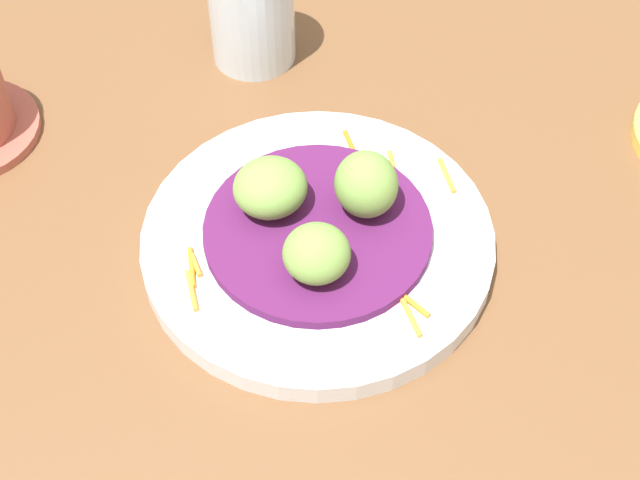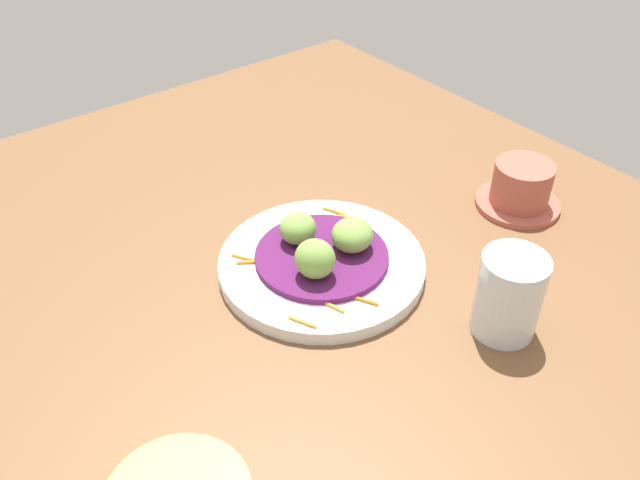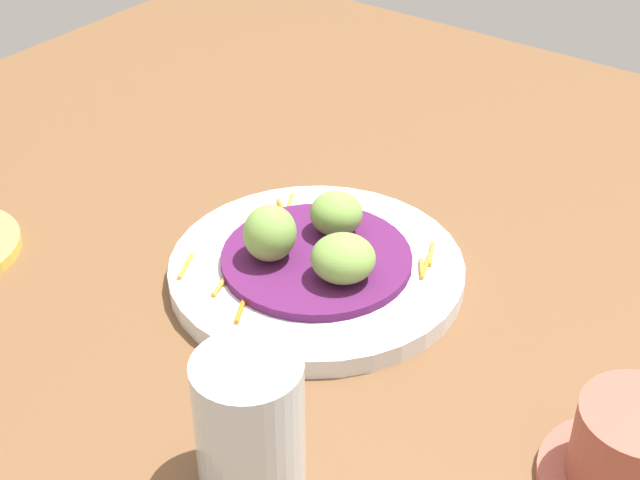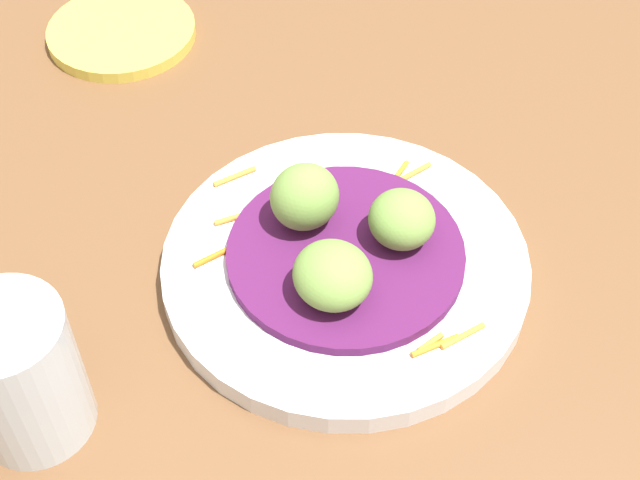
{
  "view_description": "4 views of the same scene",
  "coord_description": "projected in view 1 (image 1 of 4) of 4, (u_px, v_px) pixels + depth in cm",
  "views": [
    {
      "loc": [
        -38.45,
        -2.88,
        55.35
      ],
      "look_at": [
        0.78,
        4.91,
        5.59
      ],
      "focal_mm": 52.43,
      "sensor_mm": 36.0,
      "label": 1
    },
    {
      "loc": [
        50.74,
        -32.52,
        54.81
      ],
      "look_at": [
        1.84,
        5.91,
        5.9
      ],
      "focal_mm": 36.72,
      "sensor_mm": 36.0,
      "label": 2
    },
    {
      "loc": [
        54.33,
        43.97,
        50.27
      ],
      "look_at": [
        2.11,
        5.38,
        5.68
      ],
      "focal_mm": 52.26,
      "sensor_mm": 36.0,
      "label": 3
    },
    {
      "loc": [
        8.41,
        45.93,
        52.25
      ],
      "look_at": [
        4.47,
        5.19,
        5.45
      ],
      "focal_mm": 51.97,
      "sensor_mm": 36.0,
      "label": 4
    }
  ],
  "objects": [
    {
      "name": "water_glass",
      "position": [
        252.0,
        8.0,
        0.78
      ],
      "size": [
        7.17,
        7.17,
        9.87
      ],
      "primitive_type": "cylinder",
      "color": "silver",
      "rests_on": "table_surface"
    },
    {
      "name": "cabbage_bed",
      "position": [
        318.0,
        230.0,
        0.66
      ],
      "size": [
        16.31,
        16.31,
        0.81
      ],
      "primitive_type": "cylinder",
      "color": "#51194C",
      "rests_on": "main_plate"
    },
    {
      "name": "carrot_garnish",
      "position": [
        328.0,
        234.0,
        0.66
      ],
      "size": [
        18.7,
        17.98,
        0.4
      ],
      "color": "orange",
      "rests_on": "main_plate"
    },
    {
      "name": "table_surface",
      "position": [
        386.0,
        299.0,
        0.66
      ],
      "size": [
        110.0,
        110.0,
        2.0
      ],
      "primitive_type": "cube",
      "color": "brown",
      "rests_on": "ground"
    },
    {
      "name": "guac_scoop_right",
      "position": [
        270.0,
        188.0,
        0.66
      ],
      "size": [
        7.1,
        7.18,
        3.85
      ],
      "primitive_type": "ellipsoid",
      "rotation": [
        0.0,
        0.0,
        3.7
      ],
      "color": "#759E47",
      "rests_on": "cabbage_bed"
    },
    {
      "name": "guac_scoop_left",
      "position": [
        317.0,
        254.0,
        0.62
      ],
      "size": [
        5.88,
        5.93,
        3.83
      ],
      "primitive_type": "ellipsoid",
      "rotation": [
        0.0,
        0.0,
        3.52
      ],
      "color": "#759E47",
      "rests_on": "cabbage_bed"
    },
    {
      "name": "main_plate",
      "position": [
        318.0,
        242.0,
        0.67
      ],
      "size": [
        25.3,
        25.3,
        1.74
      ],
      "primitive_type": "cylinder",
      "color": "silver",
      "rests_on": "table_surface"
    },
    {
      "name": "guac_scoop_center",
      "position": [
        366.0,
        184.0,
        0.65
      ],
      "size": [
        6.25,
        6.11,
        4.76
      ],
      "primitive_type": "ellipsoid",
      "rotation": [
        0.0,
        0.0,
        0.44
      ],
      "color": "#759E47",
      "rests_on": "cabbage_bed"
    }
  ]
}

